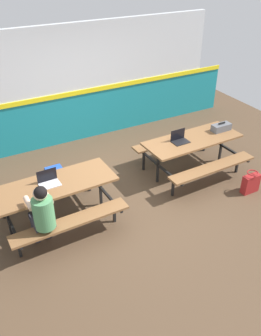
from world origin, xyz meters
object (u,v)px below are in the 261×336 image
(laptop_silver, at_px, (49,181))
(toolbox_grey, at_px, (221,127))
(laptop_dark, at_px, (180,139))
(student_nearer, at_px, (42,213))
(picnic_table_right, at_px, (192,146))
(picnic_table_left, at_px, (55,192))
(tote_bag_bright, at_px, (251,183))
(backpack_dark, at_px, (55,178))

(laptop_silver, relative_size, toolbox_grey, 0.81)
(laptop_dark, distance_m, toolbox_grey, 1.00)
(student_nearer, bearing_deg, picnic_table_right, 13.02)
(toolbox_grey, bearing_deg, laptop_silver, -177.50)
(picnic_table_left, height_order, student_nearer, student_nearer)
(student_nearer, distance_m, laptop_silver, 0.68)
(student_nearer, xyz_separation_m, laptop_silver, (0.30, 0.60, 0.08))
(toolbox_grey, relative_size, tote_bag_bright, 0.93)
(picnic_table_right, bearing_deg, tote_bag_bright, -63.78)
(picnic_table_left, xyz_separation_m, laptop_silver, (-0.07, 0.04, 0.21))
(picnic_table_right, bearing_deg, toolbox_grey, 1.34)
(student_nearer, bearing_deg, toolbox_grey, 10.95)
(picnic_table_right, height_order, student_nearer, student_nearer)
(picnic_table_right, xyz_separation_m, laptop_dark, (-0.29, 0.03, 0.21))
(tote_bag_bright, bearing_deg, laptop_silver, 164.29)
(student_nearer, distance_m, tote_bag_bright, 3.81)
(picnic_table_right, relative_size, laptop_dark, 6.02)
(picnic_table_left, xyz_separation_m, backpack_dark, (0.26, 0.94, -0.36))
(backpack_dark, bearing_deg, toolbox_grey, -12.71)
(laptop_dark, distance_m, tote_bag_bright, 1.54)
(tote_bag_bright, bearing_deg, picnic_table_left, 164.53)
(picnic_table_left, relative_size, picnic_table_right, 1.00)
(picnic_table_left, relative_size, toolbox_grey, 4.89)
(picnic_table_left, distance_m, laptop_silver, 0.23)
(backpack_dark, height_order, tote_bag_bright, backpack_dark)
(laptop_silver, distance_m, backpack_dark, 1.12)
(toolbox_grey, bearing_deg, backpack_dark, 167.29)
(backpack_dark, bearing_deg, tote_bag_bright, -30.92)
(toolbox_grey, distance_m, backpack_dark, 3.43)
(student_nearer, bearing_deg, tote_bag_bright, -5.67)
(laptop_silver, xyz_separation_m, toolbox_grey, (3.63, 0.16, 0.02))
(laptop_silver, bearing_deg, toolbox_grey, 2.50)
(picnic_table_right, distance_m, toolbox_grey, 0.75)
(tote_bag_bright, bearing_deg, student_nearer, 174.33)
(picnic_table_left, relative_size, laptop_silver, 6.02)
(laptop_dark, relative_size, toolbox_grey, 0.81)
(student_nearer, distance_m, toolbox_grey, 4.00)
(student_nearer, relative_size, tote_bag_bright, 2.81)
(picnic_table_left, bearing_deg, laptop_silver, 153.38)
(laptop_silver, distance_m, laptop_dark, 2.63)
(student_nearer, height_order, laptop_silver, student_nearer)
(laptop_silver, distance_m, toolbox_grey, 3.63)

